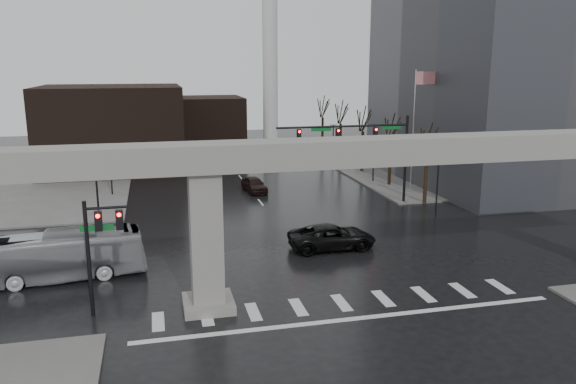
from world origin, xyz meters
The scene contains 23 objects.
ground centered at (0.00, 0.00, 0.00)m, with size 160.00×160.00×0.00m, color black.
sidewalk_ne centered at (26.00, 36.00, 0.07)m, with size 28.00×36.00×0.15m, color slate.
elevated_guideway centered at (1.26, 0.00, 6.88)m, with size 48.00×2.60×8.70m.
building_far_left centered at (-14.00, 42.00, 5.00)m, with size 16.00×14.00×10.00m, color black.
building_far_mid centered at (-2.00, 52.00, 4.00)m, with size 10.00×10.00×8.00m, color black.
smokestack centered at (6.00, 46.00, 13.35)m, with size 3.60×3.60×30.00m.
signal_mast_arm centered at (8.99, 18.80, 5.83)m, with size 12.12×0.43×8.00m.
signal_left_pole centered at (-12.25, 0.50, 4.07)m, with size 2.30×0.30×6.00m.
flagpole_assembly centered at (15.29, 22.00, 7.53)m, with size 2.06×0.12×12.00m.
lamp_right_0 centered at (13.50, 14.00, 3.47)m, with size 1.22×0.32×5.11m.
lamp_right_1 centered at (13.50, 28.00, 3.47)m, with size 1.22×0.32×5.11m.
lamp_right_2 centered at (13.50, 42.00, 3.47)m, with size 1.22×0.32×5.11m.
lamp_left_0 centered at (-13.50, 14.00, 3.47)m, with size 1.22×0.32×5.11m.
lamp_left_1 centered at (-13.50, 28.00, 3.47)m, with size 1.22×0.32×5.11m.
lamp_left_2 centered at (-13.50, 42.00, 3.47)m, with size 1.22×0.32×5.11m.
tree_right_0 centered at (14.53, 18.02, 2.79)m, with size 1.09×1.58×7.50m.
tree_right_1 centered at (14.53, 26.02, 2.85)m, with size 1.09×1.61×7.67m.
tree_right_2 centered at (14.53, 34.02, 2.91)m, with size 1.10×1.63×7.85m.
tree_right_3 centered at (14.53, 42.02, 2.98)m, with size 1.11×1.66×8.02m.
tree_right_4 centered at (14.53, 50.02, 3.04)m, with size 1.12×1.69×8.19m.
pickup_truck centered at (2.31, 7.79, 0.84)m, with size 2.79×6.04×1.68m, color black.
city_bus centered at (-15.44, 6.10, 1.46)m, with size 2.46×10.50×2.93m, color #A8A8AD.
far_car centered at (0.20, 26.43, 0.76)m, with size 1.78×4.44×1.51m, color black.
Camera 1 is at (-9.36, -27.53, 12.50)m, focal length 35.00 mm.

